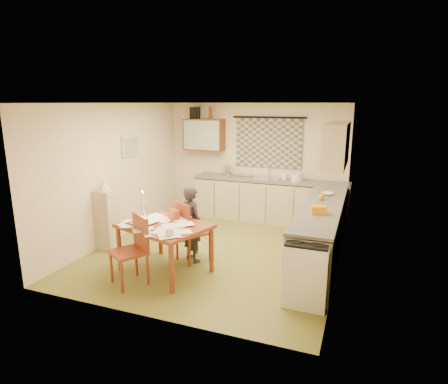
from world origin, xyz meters
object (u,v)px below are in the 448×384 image
at_px(shelf_stand, 106,220).
at_px(dining_table, 165,248).
at_px(counter_right, 320,234).
at_px(person, 192,224).
at_px(counter_back, 269,200).
at_px(stove, 307,271).
at_px(chair_far, 192,242).

bearing_deg(shelf_stand, dining_table, -17.78).
height_order(counter_right, dining_table, counter_right).
height_order(dining_table, person, person).
relative_size(counter_right, person, 2.38).
height_order(counter_right, person, person).
height_order(counter_back, counter_right, same).
relative_size(stove, chair_far, 0.85).
relative_size(counter_back, dining_table, 2.24).
xyz_separation_m(counter_right, stove, (0.00, -1.38, -0.03)).
relative_size(dining_table, person, 1.19).
xyz_separation_m(counter_right, shelf_stand, (-3.54, -0.78, 0.07)).
height_order(chair_far, person, person).
xyz_separation_m(counter_back, dining_table, (-0.85, -3.01, -0.07)).
bearing_deg(chair_far, shelf_stand, 34.69).
bearing_deg(dining_table, counter_back, 91.63).
bearing_deg(dining_table, counter_right, 47.44).
distance_m(counter_right, person, 2.06).
relative_size(counter_back, counter_right, 1.12).
relative_size(counter_back, stove, 3.91).
bearing_deg(person, chair_far, -32.30).
distance_m(dining_table, chair_far, 0.56).
height_order(person, shelf_stand, person).
distance_m(counter_back, counter_right, 2.19).
distance_m(dining_table, person, 0.60).
bearing_deg(shelf_stand, counter_back, 48.64).
relative_size(stove, shelf_stand, 0.81).
distance_m(chair_far, shelf_stand, 1.63).
height_order(chair_far, shelf_stand, shelf_stand).
xyz_separation_m(counter_back, person, (-0.64, -2.50, 0.17)).
bearing_deg(counter_right, stove, -90.00).
height_order(counter_back, chair_far, chair_far).
height_order(counter_right, chair_far, chair_far).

